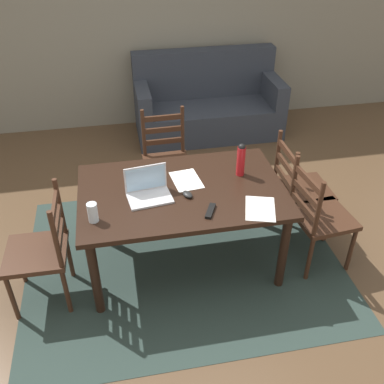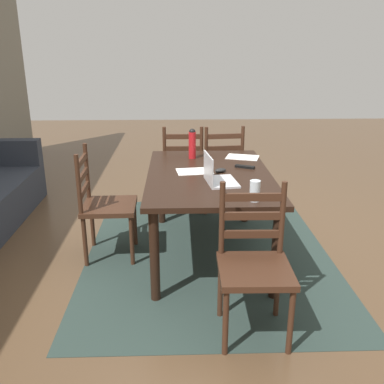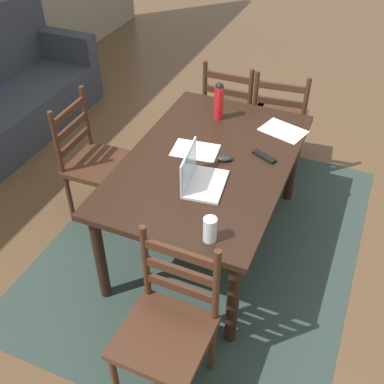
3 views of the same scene
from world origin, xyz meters
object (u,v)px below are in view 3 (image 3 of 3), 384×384
object	(u,v)px
drinking_glass	(210,229)
tv_remote	(264,156)
chair_right_near	(279,122)
couch	(6,95)
computer_mouse	(225,158)
chair_right_far	(232,112)
chair_far_head	(96,162)
water_bottle	(219,100)
chair_left_near	(167,329)
laptop	(198,176)
dining_table	(209,170)

from	to	relation	value
drinking_glass	tv_remote	distance (m)	0.82
chair_right_near	drinking_glass	distance (m)	1.78
chair_right_near	couch	world-z (taller)	couch
computer_mouse	tv_remote	distance (m)	0.26
chair_right_far	chair_right_near	xyz separation A→B (m)	(0.00, -0.41, 0.00)
chair_far_head	chair_right_near	world-z (taller)	same
couch	water_bottle	bearing A→B (deg)	-95.82
chair_far_head	drinking_glass	bearing A→B (deg)	-120.28
chair_right_near	drinking_glass	xyz separation A→B (m)	(-1.75, -0.06, 0.34)
drinking_glass	chair_right_far	bearing A→B (deg)	14.94
chair_left_near	drinking_glass	xyz separation A→B (m)	(0.41, -0.06, 0.34)
laptop	tv_remote	world-z (taller)	laptop
chair_right_near	couch	distance (m)	2.57
water_bottle	computer_mouse	world-z (taller)	water_bottle
chair_right_near	chair_far_head	bearing A→B (deg)	134.84
chair_right_far	chair_left_near	distance (m)	2.19
drinking_glass	tv_remote	bearing A→B (deg)	-3.95
chair_right_far	couch	bearing A→B (deg)	99.50
chair_far_head	chair_right_near	size ratio (longest dim) A/B	1.00
dining_table	computer_mouse	distance (m)	0.14
drinking_glass	tv_remote	size ratio (longest dim) A/B	0.85
chair_right_near	laptop	bearing A→B (deg)	172.60
chair_right_near	computer_mouse	size ratio (longest dim) A/B	9.50
chair_far_head	computer_mouse	bearing A→B (deg)	-88.42
chair_right_far	chair_far_head	size ratio (longest dim) A/B	1.00
couch	tv_remote	size ratio (longest dim) A/B	10.59
chair_right_far	chair_left_near	xyz separation A→B (m)	(-2.16, -0.41, 0.00)
chair_far_head	tv_remote	size ratio (longest dim) A/B	5.59
dining_table	couch	distance (m)	2.46
chair_right_far	dining_table	bearing A→B (deg)	-169.35
chair_left_near	chair_right_near	bearing A→B (deg)	-0.10
chair_far_head	tv_remote	distance (m)	1.24
dining_table	tv_remote	distance (m)	0.37
chair_right_far	couch	world-z (taller)	couch
dining_table	computer_mouse	bearing A→B (deg)	-75.08
chair_right_near	couch	size ratio (longest dim) A/B	0.53
water_bottle	drinking_glass	size ratio (longest dim) A/B	1.93
dining_table	chair_right_far	world-z (taller)	chair_right_far
drinking_glass	laptop	bearing A→B (deg)	29.60
dining_table	chair_left_near	distance (m)	1.11
chair_far_head	laptop	size ratio (longest dim) A/B	2.74
laptop	computer_mouse	bearing A→B (deg)	-12.46
dining_table	drinking_glass	bearing A→B (deg)	-158.49
chair_far_head	couch	world-z (taller)	couch
chair_right_near	couch	bearing A→B (deg)	97.99
chair_far_head	tv_remote	bearing A→B (deg)	-82.76
chair_far_head	chair_right_near	distance (m)	1.53
chair_far_head	dining_table	bearing A→B (deg)	-89.93
chair_far_head	chair_right_near	xyz separation A→B (m)	(1.08, -1.09, 0.00)
dining_table	water_bottle	bearing A→B (deg)	13.84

